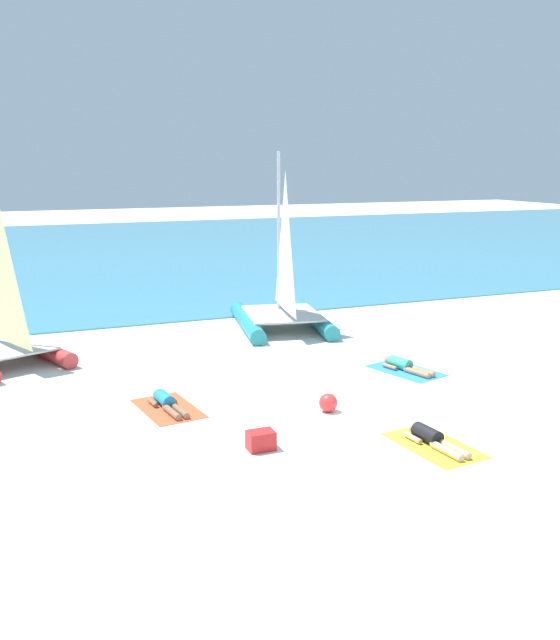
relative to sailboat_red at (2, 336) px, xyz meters
name	(u,v)px	position (x,y,z in m)	size (l,w,h in m)	color
ground_plane	(221,323)	(6.75, 2.35, -0.74)	(120.00, 120.00, 0.00)	white
ocean_water	(117,251)	(6.75, 22.94, -0.72)	(120.00, 40.00, 0.05)	teal
sailboat_red	(2,336)	(0.00, 0.00, 0.00)	(3.66, 4.44, 4.98)	#CC3838
sailboat_teal	(282,303)	(8.33, 0.83, 0.09)	(3.44, 4.68, 5.55)	teal
towel_left	(168,408)	(3.21, -5.14, -0.74)	(1.10, 1.90, 0.01)	#EA5933
sunbather_left	(167,402)	(3.20, -5.07, -0.61)	(0.62, 1.57, 0.30)	#268CCC
towel_middle	(434,445)	(7.38, -9.02, -0.74)	(1.10, 1.90, 0.01)	yellow
sunbather_middle	(432,438)	(7.38, -8.96, -0.61)	(0.59, 1.57, 0.30)	black
towel_right	(406,371)	(9.50, -4.66, -0.74)	(1.10, 1.90, 0.01)	#338CD8
sunbather_right	(404,365)	(9.48, -4.59, -0.61)	(0.80, 1.55, 0.30)	#3FB28C
beach_ball	(328,403)	(6.34, -6.61, -0.54)	(0.40, 0.40, 0.40)	red
cooler_box	(261,440)	(4.30, -7.96, -0.56)	(0.50, 0.36, 0.36)	red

